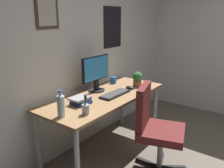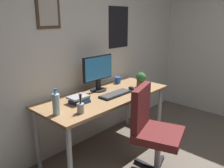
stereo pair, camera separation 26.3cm
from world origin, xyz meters
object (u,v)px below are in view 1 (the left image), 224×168
at_px(water_bottle, 61,106).
at_px(coffee_mug_near, 114,80).
at_px(book_stack_left, 81,100).
at_px(office_chair, 154,125).
at_px(computer_mouse, 130,88).
at_px(potted_plant, 137,79).
at_px(monitor, 96,72).
at_px(pen_cup, 86,109).
at_px(keyboard, 115,94).

height_order(water_bottle, coffee_mug_near, water_bottle).
bearing_deg(book_stack_left, office_chair, -59.16).
bearing_deg(computer_mouse, coffee_mug_near, 73.29).
bearing_deg(water_bottle, potted_plant, -2.68).
relative_size(monitor, book_stack_left, 2.19).
bearing_deg(coffee_mug_near, pen_cup, -157.43).
relative_size(office_chair, book_stack_left, 4.53).
distance_m(computer_mouse, book_stack_left, 0.76).
height_order(monitor, keyboard, monitor).
distance_m(water_bottle, book_stack_left, 0.36).
bearing_deg(potted_plant, keyboard, 177.08).
relative_size(monitor, potted_plant, 2.36).
relative_size(computer_mouse, coffee_mug_near, 0.92).
bearing_deg(office_chair, potted_plant, 45.37).
height_order(office_chair, computer_mouse, office_chair).
bearing_deg(book_stack_left, pen_cup, -127.17).
bearing_deg(pen_cup, computer_mouse, 5.99).
relative_size(office_chair, water_bottle, 3.76).
distance_m(office_chair, computer_mouse, 0.68).
relative_size(office_chair, monitor, 2.07).
height_order(office_chair, book_stack_left, office_chair).
xyz_separation_m(potted_plant, pen_cup, (-1.08, -0.08, -0.05)).
xyz_separation_m(monitor, coffee_mug_near, (0.41, 0.03, -0.20)).
distance_m(computer_mouse, pen_cup, 0.92).
bearing_deg(computer_mouse, keyboard, 178.32).
distance_m(office_chair, coffee_mug_near, 1.00).
distance_m(monitor, keyboard, 0.36).
relative_size(keyboard, potted_plant, 2.21).
bearing_deg(monitor, water_bottle, -162.41).
bearing_deg(monitor, coffee_mug_near, 4.83).
relative_size(coffee_mug_near, book_stack_left, 0.57).
xyz_separation_m(computer_mouse, potted_plant, (0.16, -0.01, 0.09)).
bearing_deg(water_bottle, office_chair, -37.91).
distance_m(office_chair, water_bottle, 0.99).
height_order(coffee_mug_near, book_stack_left, coffee_mug_near).
bearing_deg(potted_plant, monitor, 147.07).
xyz_separation_m(keyboard, potted_plant, (0.46, -0.02, 0.09)).
relative_size(keyboard, book_stack_left, 2.05).
height_order(office_chair, potted_plant, office_chair).
bearing_deg(office_chair, book_stack_left, 120.84).
height_order(office_chair, pen_cup, office_chair).
height_order(office_chair, water_bottle, water_bottle).
relative_size(keyboard, water_bottle, 1.70).
xyz_separation_m(keyboard, coffee_mug_near, (0.40, 0.32, 0.03)).
height_order(monitor, water_bottle, monitor).
distance_m(keyboard, book_stack_left, 0.46).
height_order(water_bottle, potted_plant, water_bottle).
height_order(computer_mouse, pen_cup, pen_cup).
xyz_separation_m(office_chair, coffee_mug_near, (0.45, 0.86, 0.25)).
bearing_deg(pen_cup, monitor, 32.58).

